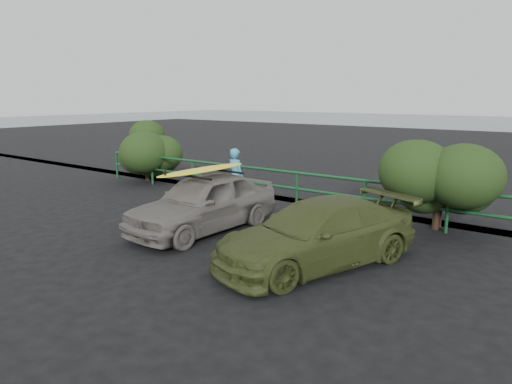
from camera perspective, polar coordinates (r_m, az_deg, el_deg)
ground at (r=9.86m, az=-15.62°, el=-6.74°), size 80.00×80.00×0.00m
guardrail at (r=13.27m, az=1.43°, el=0.77°), size 14.00×0.08×1.04m
shrub_left at (r=16.64m, az=-11.45°, el=4.56°), size 3.20×2.40×2.05m
shrub_right at (r=11.62m, az=23.60°, el=0.68°), size 3.20×2.40×2.03m
sedan at (r=10.62m, az=-6.55°, el=-1.29°), size 1.77×4.01×1.34m
olive_vehicle at (r=8.50m, az=7.62°, el=-5.18°), size 3.03×4.44×1.19m
man at (r=13.27m, az=-2.57°, el=2.02°), size 0.65×0.49×1.61m
roof_rack at (r=10.48m, az=-6.64°, el=2.42°), size 1.58×1.14×0.05m
surfboard at (r=10.47m, az=-6.65°, el=2.77°), size 0.68×2.68×0.08m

